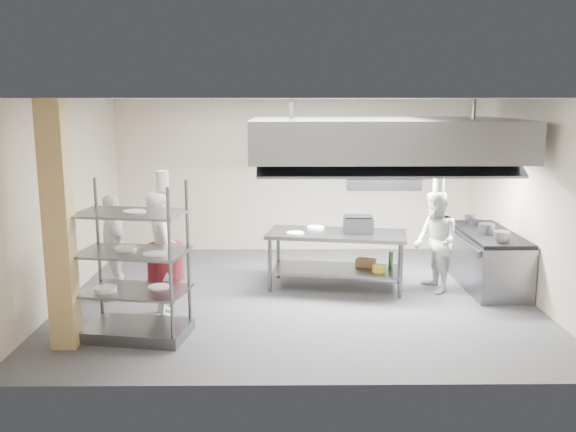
{
  "coord_description": "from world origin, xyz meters",
  "views": [
    {
      "loc": [
        -0.25,
        -9.02,
        2.98
      ],
      "look_at": [
        -0.15,
        0.2,
        1.22
      ],
      "focal_mm": 38.0,
      "sensor_mm": 36.0,
      "label": 1
    }
  ],
  "objects_px": {
    "chef_plating": "(113,247)",
    "stockpot": "(486,229)",
    "island": "(336,260)",
    "chef_line": "(436,242)",
    "cooking_range": "(487,261)",
    "griddle": "(358,225)",
    "chef_head": "(162,254)",
    "pass_rack": "(133,261)"
  },
  "relations": [
    {
      "from": "chef_line",
      "to": "griddle",
      "type": "height_order",
      "value": "chef_line"
    },
    {
      "from": "pass_rack",
      "to": "stockpot",
      "type": "relative_size",
      "value": 8.1
    },
    {
      "from": "island",
      "to": "chef_line",
      "type": "relative_size",
      "value": 1.37
    },
    {
      "from": "cooking_range",
      "to": "chef_plating",
      "type": "bearing_deg",
      "value": -174.8
    },
    {
      "from": "stockpot",
      "to": "cooking_range",
      "type": "bearing_deg",
      "value": 60.1
    },
    {
      "from": "island",
      "to": "chef_plating",
      "type": "relative_size",
      "value": 1.37
    },
    {
      "from": "island",
      "to": "cooking_range",
      "type": "height_order",
      "value": "island"
    },
    {
      "from": "chef_plating",
      "to": "griddle",
      "type": "relative_size",
      "value": 3.35
    },
    {
      "from": "chef_head",
      "to": "island",
      "type": "bearing_deg",
      "value": -85.91
    },
    {
      "from": "island",
      "to": "chef_line",
      "type": "bearing_deg",
      "value": 2.65
    },
    {
      "from": "island",
      "to": "pass_rack",
      "type": "relative_size",
      "value": 1.1
    },
    {
      "from": "island",
      "to": "stockpot",
      "type": "xyz_separation_m",
      "value": [
        2.36,
        -0.1,
        0.53
      ]
    },
    {
      "from": "chef_head",
      "to": "chef_plating",
      "type": "relative_size",
      "value": 1.11
    },
    {
      "from": "pass_rack",
      "to": "chef_plating",
      "type": "bearing_deg",
      "value": 122.91
    },
    {
      "from": "cooking_range",
      "to": "griddle",
      "type": "distance_m",
      "value": 2.19
    },
    {
      "from": "cooking_range",
      "to": "chef_line",
      "type": "bearing_deg",
      "value": -163.99
    },
    {
      "from": "stockpot",
      "to": "chef_line",
      "type": "bearing_deg",
      "value": -173.49
    },
    {
      "from": "chef_head",
      "to": "chef_line",
      "type": "xyz_separation_m",
      "value": [
        4.06,
        1.06,
        -0.09
      ]
    },
    {
      "from": "island",
      "to": "chef_head",
      "type": "xyz_separation_m",
      "value": [
        -2.53,
        -1.26,
        0.43
      ]
    },
    {
      "from": "cooking_range",
      "to": "chef_line",
      "type": "xyz_separation_m",
      "value": [
        -0.92,
        -0.26,
        0.38
      ]
    },
    {
      "from": "chef_head",
      "to": "griddle",
      "type": "distance_m",
      "value": 3.16
    },
    {
      "from": "chef_plating",
      "to": "griddle",
      "type": "bearing_deg",
      "value": 69.17
    },
    {
      "from": "island",
      "to": "griddle",
      "type": "relative_size",
      "value": 4.57
    },
    {
      "from": "chef_head",
      "to": "chef_plating",
      "type": "xyz_separation_m",
      "value": [
        -0.9,
        0.79,
        -0.09
      ]
    },
    {
      "from": "chef_line",
      "to": "stockpot",
      "type": "xyz_separation_m",
      "value": [
        0.82,
        0.09,
        0.19
      ]
    },
    {
      "from": "chef_plating",
      "to": "stockpot",
      "type": "relative_size",
      "value": 6.5
    },
    {
      "from": "pass_rack",
      "to": "griddle",
      "type": "xyz_separation_m",
      "value": [
        3.09,
        2.09,
        0.03
      ]
    },
    {
      "from": "chef_head",
      "to": "chef_plating",
      "type": "distance_m",
      "value": 1.2
    },
    {
      "from": "island",
      "to": "stockpot",
      "type": "relative_size",
      "value": 8.88
    },
    {
      "from": "griddle",
      "to": "island",
      "type": "bearing_deg",
      "value": -167.91
    },
    {
      "from": "island",
      "to": "griddle",
      "type": "bearing_deg",
      "value": 17.73
    },
    {
      "from": "pass_rack",
      "to": "chef_head",
      "type": "bearing_deg",
      "value": 83.95
    },
    {
      "from": "pass_rack",
      "to": "chef_line",
      "type": "xyz_separation_m",
      "value": [
        4.28,
        1.84,
        -0.2
      ]
    },
    {
      "from": "island",
      "to": "chef_head",
      "type": "bearing_deg",
      "value": -143.66
    },
    {
      "from": "pass_rack",
      "to": "griddle",
      "type": "distance_m",
      "value": 3.73
    },
    {
      "from": "pass_rack",
      "to": "cooking_range",
      "type": "distance_m",
      "value": 5.64
    },
    {
      "from": "chef_head",
      "to": "stockpot",
      "type": "distance_m",
      "value": 5.02
    },
    {
      "from": "cooking_range",
      "to": "griddle",
      "type": "height_order",
      "value": "griddle"
    },
    {
      "from": "cooking_range",
      "to": "chef_plating",
      "type": "relative_size",
      "value": 1.25
    },
    {
      "from": "island",
      "to": "pass_rack",
      "type": "bearing_deg",
      "value": -133.53
    },
    {
      "from": "cooking_range",
      "to": "griddle",
      "type": "relative_size",
      "value": 4.18
    },
    {
      "from": "island",
      "to": "chef_head",
      "type": "distance_m",
      "value": 2.86
    }
  ]
}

